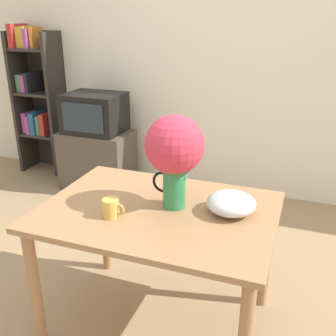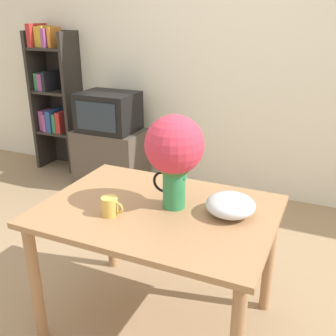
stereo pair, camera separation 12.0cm
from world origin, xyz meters
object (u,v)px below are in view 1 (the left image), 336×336
coffee_mug (111,208)px  tv_set (95,113)px  white_bowl (231,203)px  flower_vase (174,151)px

coffee_mug → tv_set: tv_set is taller
white_bowl → tv_set: bearing=137.7°
coffee_mug → tv_set: size_ratio=0.21×
white_bowl → flower_vase: bearing=-173.9°
coffee_mug → white_bowl: (0.53, 0.24, 0.01)m
flower_vase → tv_set: size_ratio=0.89×
coffee_mug → white_bowl: size_ratio=0.47×
coffee_mug → white_bowl: bearing=24.3°
white_bowl → tv_set: (-1.61, 1.47, -0.01)m
flower_vase → tv_set: flower_vase is taller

